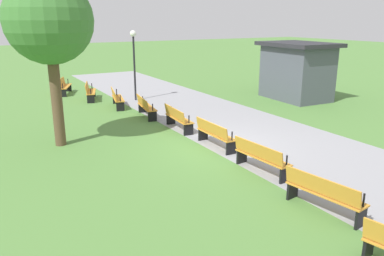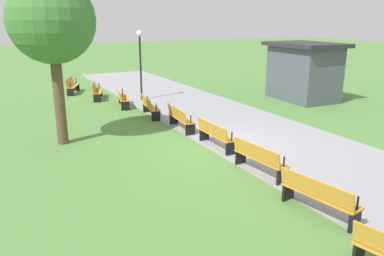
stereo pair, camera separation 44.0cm
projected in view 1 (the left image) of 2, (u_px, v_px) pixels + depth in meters
name	position (u px, v px, depth m)	size (l,w,h in m)	color
ground_plane	(216.00, 147.00, 13.00)	(120.00, 120.00, 0.00)	#54843D
path_paving	(266.00, 137.00, 14.03)	(39.59, 5.06, 0.01)	#939399
bench_0	(64.00, 86.00, 21.96)	(1.89, 1.13, 0.89)	orange
bench_1	(90.00, 91.00, 20.38)	(1.90, 1.01, 0.89)	orange
bench_2	(117.00, 98.00, 18.67)	(1.91, 0.88, 0.89)	orange
bench_3	(146.00, 106.00, 16.83)	(1.90, 0.75, 0.89)	orange
bench_4	(178.00, 118.00, 14.88)	(1.88, 0.61, 0.89)	orange
bench_5	(215.00, 134.00, 12.83)	(1.85, 0.47, 0.89)	orange
bench_6	(261.00, 157.00, 10.69)	(1.88, 0.61, 0.89)	orange
bench_7	(323.00, 193.00, 8.47)	(1.90, 0.75, 0.89)	orange
tree_1	(49.00, 22.00, 12.09)	(2.79, 2.79, 5.54)	brown
lamp_post	(134.00, 52.00, 19.78)	(0.32, 0.32, 3.62)	black
kiosk	(297.00, 70.00, 20.38)	(4.04, 2.97, 3.00)	#4C515B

